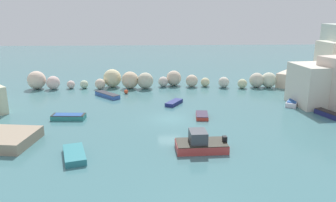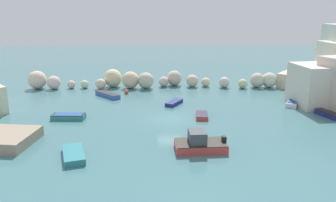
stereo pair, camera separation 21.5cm
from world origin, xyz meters
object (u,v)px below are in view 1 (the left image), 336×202
Objects in this scene: moored_boat_5 at (328,114)px; moored_boat_6 at (74,155)px; moored_boat_2 at (107,95)px; moored_boat_3 at (293,102)px; moored_boat_1 at (201,144)px; moored_boat_4 at (174,103)px; moored_boat_9 at (202,116)px; channel_buoy at (126,92)px; moored_boat_0 at (69,117)px.

moored_boat_6 is at bearing -87.72° from moored_boat_5.
moored_boat_3 reaches higher than moored_boat_2.
moored_boat_5 is at bearing -153.08° from moored_boat_1.
moored_boat_4 is at bearing 120.05° from moored_boat_3.
moored_boat_3 reaches higher than moored_boat_9.
channel_buoy is at bearing -71.04° from moored_boat_1.
moored_boat_9 is at bearing -171.44° from moored_boat_2.
moored_boat_5 reaches higher than moored_boat_2.
moored_boat_9 is at bearing -176.80° from moored_boat_0.
moored_boat_6 is (-0.16, -19.69, -0.01)m from moored_boat_2.
channel_buoy reaches higher than moored_boat_9.
moored_boat_1 is at bearing -79.18° from moored_boat_5.
moored_boat_2 is at bearing 162.73° from moored_boat_6.
moored_boat_5 reaches higher than channel_buoy.
moored_boat_9 is at bearing 113.31° from moored_boat_6.
moored_boat_6 is (-10.39, -1.04, -0.33)m from moored_boat_1.
moored_boat_5 is at bearing -177.26° from moored_boat_0.
moored_boat_2 is (-10.23, 18.65, -0.32)m from moored_boat_1.
channel_buoy is 0.18× the size of moored_boat_5.
moored_boat_1 is 1.34× the size of moored_boat_5.
moored_boat_0 is 1.17× the size of moored_boat_4.
moored_boat_6 is (-9.07, -15.44, 0.04)m from moored_boat_4.
moored_boat_9 is at bearing -109.35° from moored_boat_5.
moored_boat_9 is (11.67, -9.72, -0.05)m from moored_boat_2.
moored_boat_6 is at bearing 109.27° from moored_boat_0.
moored_boat_5 reaches higher than moored_boat_0.
moored_boat_2 is at bearing -103.75° from moored_boat_0.
channel_buoy reaches higher than moored_boat_0.
moored_boat_6 is at bearing 137.88° from moored_boat_2.
moored_boat_1 is 21.27m from moored_boat_2.
channel_buoy is at bearing -112.21° from moored_boat_0.
moored_boat_3 reaches higher than moored_boat_0.
moored_boat_3 reaches higher than moored_boat_6.
moored_boat_0 is at bearing 121.08° from moored_boat_2.
channel_buoy is 12.54m from moored_boat_0.
moored_boat_2 is 15.19m from moored_boat_9.
moored_boat_6 is (2.84, -10.05, -0.03)m from moored_boat_0.
moored_boat_4 is (-15.19, 0.49, -0.08)m from moored_boat_3.
moored_boat_1 is 14.47m from moored_boat_4.
moored_boat_1 is 19.65m from moored_boat_3.
moored_boat_2 reaches higher than moored_boat_9.
moored_boat_0 is at bearing 95.85° from moored_boat_9.
moored_boat_5 is at bearing -129.97° from moored_boat_3.
moored_boat_9 is (1.44, 8.93, -0.38)m from moored_boat_1.
moored_boat_9 is (-12.43, -4.98, -0.08)m from moored_boat_3.
moored_boat_0 is 1.32× the size of moored_boat_9.
moored_boat_6 is at bearing 136.27° from moored_boat_9.
moored_boat_2 reaches higher than moored_boat_6.
moored_boat_1 reaches higher than moored_boat_0.
moored_boat_9 is at bearing -50.97° from channel_buoy.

